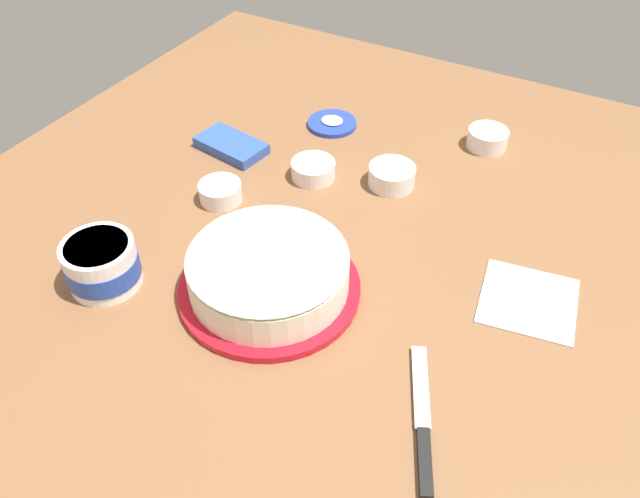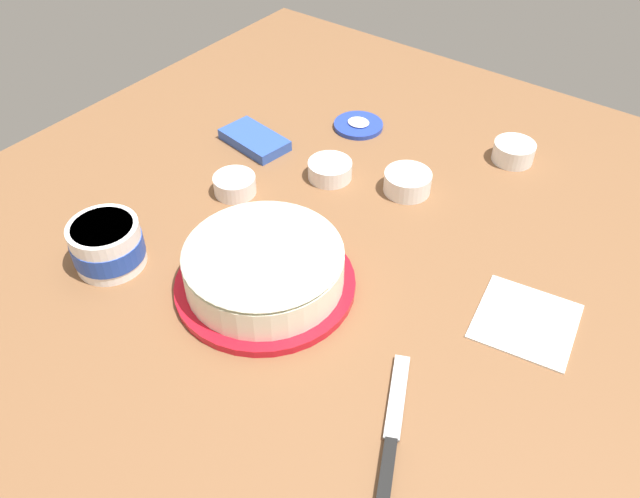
# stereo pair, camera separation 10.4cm
# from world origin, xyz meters

# --- Properties ---
(ground_plane) EXTENTS (1.54, 1.54, 0.00)m
(ground_plane) POSITION_xyz_m (0.00, 0.00, 0.00)
(ground_plane) COLOR brown
(frosted_cake) EXTENTS (0.30, 0.30, 0.09)m
(frosted_cake) POSITION_xyz_m (-0.06, -0.15, 0.04)
(frosted_cake) COLOR red
(frosted_cake) RESTS_ON ground_plane
(frosting_tub) EXTENTS (0.12, 0.12, 0.08)m
(frosting_tub) POSITION_xyz_m (-0.31, -0.26, 0.04)
(frosting_tub) COLOR white
(frosting_tub) RESTS_ON ground_plane
(frosting_tub_lid) EXTENTS (0.11, 0.11, 0.02)m
(frosting_tub_lid) POSITION_xyz_m (-0.22, 0.35, 0.01)
(frosting_tub_lid) COLOR #233DAD
(frosting_tub_lid) RESTS_ON ground_plane
(spreading_knife) EXTENTS (0.12, 0.22, 0.01)m
(spreading_knife) POSITION_xyz_m (0.26, -0.27, 0.01)
(spreading_knife) COLOR silver
(spreading_knife) RESTS_ON ground_plane
(sprinkle_bowl_pink) EXTENTS (0.09, 0.09, 0.04)m
(sprinkle_bowl_pink) POSITION_xyz_m (-0.01, 0.22, 0.02)
(sprinkle_bowl_pink) COLOR white
(sprinkle_bowl_pink) RESTS_ON ground_plane
(sprinkle_bowl_orange) EXTENTS (0.08, 0.08, 0.04)m
(sprinkle_bowl_orange) POSITION_xyz_m (0.11, 0.44, 0.02)
(sprinkle_bowl_orange) COLOR white
(sprinkle_bowl_orange) RESTS_ON ground_plane
(sprinkle_bowl_yellow) EXTENTS (0.09, 0.09, 0.04)m
(sprinkle_bowl_yellow) POSITION_xyz_m (-0.16, 0.16, 0.02)
(sprinkle_bowl_yellow) COLOR white
(sprinkle_bowl_yellow) RESTS_ON ground_plane
(sprinkle_bowl_blue) EXTENTS (0.08, 0.08, 0.04)m
(sprinkle_bowl_blue) POSITION_xyz_m (-0.27, 0.01, 0.02)
(sprinkle_bowl_blue) COLOR white
(sprinkle_bowl_blue) RESTS_ON ground_plane
(candy_box_lower) EXTENTS (0.16, 0.10, 0.02)m
(candy_box_lower) POSITION_xyz_m (-0.36, 0.16, 0.01)
(candy_box_lower) COLOR #2D51B2
(candy_box_lower) RESTS_ON ground_plane
(paper_napkin) EXTENTS (0.17, 0.17, 0.01)m
(paper_napkin) POSITION_xyz_m (0.32, 0.04, 0.00)
(paper_napkin) COLOR white
(paper_napkin) RESTS_ON ground_plane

